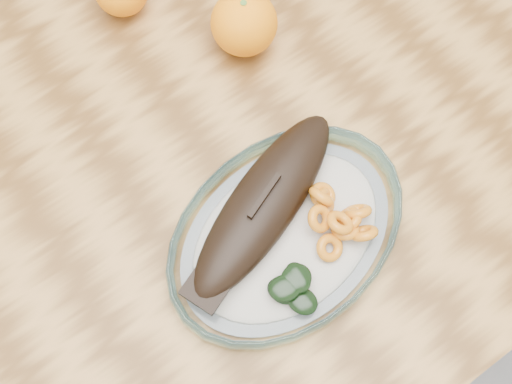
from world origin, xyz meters
The scene contains 4 objects.
ground centered at (0.00, 0.00, 0.00)m, with size 3.00×3.00×0.00m, color slate.
dining_table centered at (0.00, 0.00, 0.65)m, with size 1.20×0.80×0.75m.
plated_meal centered at (0.02, -0.15, 0.77)m, with size 0.61×0.61×0.08m.
orange_right centered at (0.13, 0.10, 0.79)m, with size 0.08×0.08×0.08m, color orange.
Camera 1 is at (-0.14, -0.30, 1.47)m, focal length 45.00 mm.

